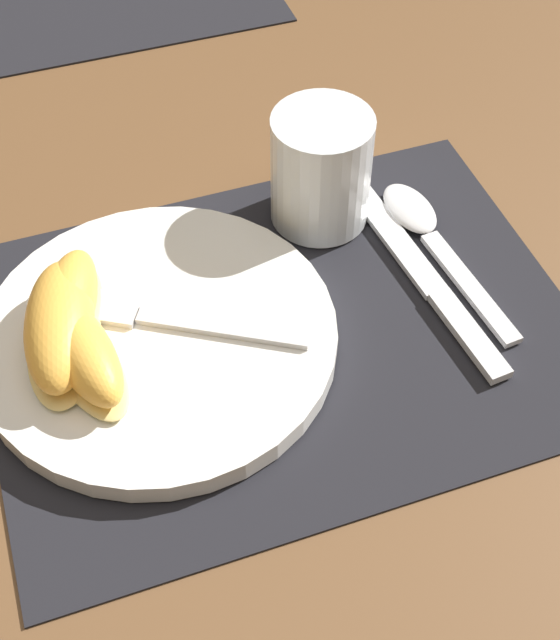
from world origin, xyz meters
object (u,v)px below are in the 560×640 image
Objects in this scene: spoon at (425,228)px; fork at (149,314)px; juice_glass at (321,175)px; citrus_wedge_1 at (61,328)px; citrus_wedge_2 at (83,355)px; knife at (427,280)px; plate at (159,337)px; citrus_wedge_0 at (67,311)px.

spoon is 1.01× the size of fork.
juice_glass is 0.74× the size of citrus_wedge_1.
citrus_wedge_1 reaches higher than fork.
citrus_wedge_2 is at bearing -148.23° from fork.
knife is at bearing -6.13° from fork.
juice_glass is 0.23m from citrus_wedge_2.
knife is 1.19× the size of fork.
citrus_wedge_2 is (0.01, -0.03, -0.00)m from citrus_wedge_1.
spoon is at bearing 6.43° from citrus_wedge_1.
plate is 2.01× the size of citrus_wedge_1.
citrus_wedge_0 is (-0.25, 0.03, 0.03)m from knife.
juice_glass is at bearing 27.03° from citrus_wedge_2.
citrus_wedge_1 is at bearing -159.80° from juice_glass.
citrus_wedge_0 is 1.02× the size of citrus_wedge_2.
citrus_wedge_1 is 0.03m from citrus_wedge_2.
knife is at bearing -6.94° from citrus_wedge_0.
knife is at bearing -2.38° from plate.
juice_glass reaches higher than plate.
citrus_wedge_1 reaches higher than spoon.
plate is at bearing 18.32° from citrus_wedge_2.
fork is (-0.00, 0.01, 0.01)m from plate.
juice_glass reaches higher than spoon.
plate is 2.21× the size of citrus_wedge_2.
citrus_wedge_1 is at bearing 176.40° from knife.
citrus_wedge_0 is 0.93× the size of citrus_wedge_1.
citrus_wedge_0 is (-0.27, -0.02, 0.03)m from spoon.
citrus_wedge_0 is at bearing 173.06° from knife.
fork is 0.06m from citrus_wedge_1.
spoon is 0.27m from citrus_wedge_0.
citrus_wedge_1 is (-0.06, -0.01, 0.01)m from fork.
citrus_wedge_1 is at bearing 110.43° from citrus_wedge_2.
plate reaches higher than knife.
knife is (0.05, -0.09, -0.04)m from juice_glass.
fork is at bearing -173.23° from spoon.
spoon is 1.57× the size of citrus_wedge_0.
plate is 0.07m from citrus_wedge_1.
spoon is at bearing 11.85° from citrus_wedge_2.
juice_glass is 0.17m from fork.
fork is 0.06m from citrus_wedge_2.
citrus_wedge_0 is at bearing 65.09° from citrus_wedge_1.
citrus_wedge_2 is (-0.20, -0.10, -0.01)m from juice_glass.
juice_glass is 0.21m from citrus_wedge_0.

